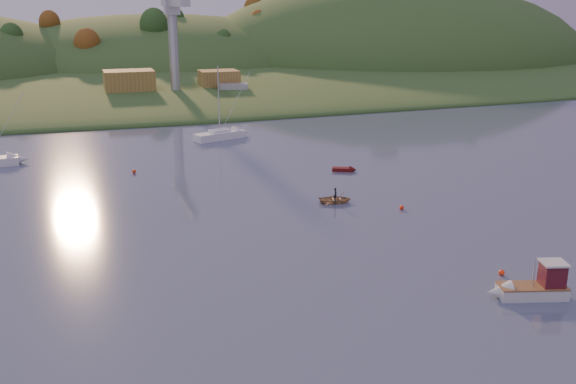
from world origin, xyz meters
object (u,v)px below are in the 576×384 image
object	(u,v)px
fishing_boat	(527,287)
sailboat_far	(220,135)
canoe	(335,199)
red_tender	(347,170)

from	to	relation	value
fishing_boat	sailboat_far	bearing A→B (deg)	-65.77
canoe	sailboat_far	bearing A→B (deg)	19.95
sailboat_far	canoe	bearing A→B (deg)	-101.14
fishing_boat	sailboat_far	world-z (taller)	sailboat_far
sailboat_far	canoe	world-z (taller)	sailboat_far
canoe	red_tender	xyz separation A→B (m)	(7.07, 12.57, -0.15)
canoe	red_tender	size ratio (longest dim) A/B	1.08
fishing_boat	red_tender	bearing A→B (deg)	-77.21
sailboat_far	red_tender	xyz separation A→B (m)	(11.66, -26.25, -0.54)
red_tender	canoe	bearing A→B (deg)	-92.87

